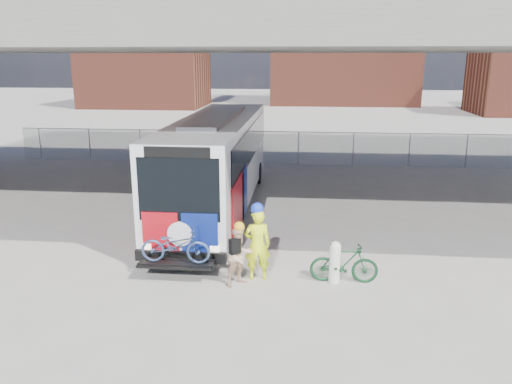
# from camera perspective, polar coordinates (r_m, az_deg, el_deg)

# --- Properties ---
(ground) EXTENTS (160.00, 160.00, 0.00)m
(ground) POSITION_cam_1_polar(r_m,az_deg,el_deg) (16.47, 0.63, -5.37)
(ground) COLOR #9E9991
(ground) RESTS_ON ground
(bus) EXTENTS (2.67, 12.90, 3.69)m
(bus) POSITION_cam_1_polar(r_m,az_deg,el_deg) (19.29, -4.44, 4.14)
(bus) COLOR silver
(bus) RESTS_ON ground
(overpass) EXTENTS (40.00, 16.00, 7.95)m
(overpass) POSITION_cam_1_polar(r_m,az_deg,el_deg) (19.43, 1.77, 17.42)
(overpass) COLOR #605E59
(overpass) RESTS_ON ground
(chainlink_fence) EXTENTS (30.00, 0.06, 30.00)m
(chainlink_fence) POSITION_cam_1_polar(r_m,az_deg,el_deg) (27.74, 2.81, 6.10)
(chainlink_fence) COLOR gray
(chainlink_fence) RESTS_ON ground
(brick_buildings) EXTENTS (54.00, 22.00, 12.00)m
(brick_buildings) POSITION_cam_1_polar(r_m,az_deg,el_deg) (63.60, 5.72, 14.73)
(brick_buildings) COLOR brown
(brick_buildings) RESTS_ON ground
(smokestack) EXTENTS (2.20, 2.20, 25.00)m
(smokestack) POSITION_cam_1_polar(r_m,az_deg,el_deg) (71.82, 16.78, 19.90)
(smokestack) COLOR brown
(smokestack) RESTS_ON ground
(bollard) EXTENTS (0.30, 0.30, 1.14)m
(bollard) POSITION_cam_1_polar(r_m,az_deg,el_deg) (13.39, 8.99, -7.72)
(bollard) COLOR silver
(bollard) RESTS_ON ground
(cyclist_hivis) EXTENTS (0.79, 0.60, 2.13)m
(cyclist_hivis) POSITION_cam_1_polar(r_m,az_deg,el_deg) (13.26, 0.15, -5.81)
(cyclist_hivis) COLOR #E6FF1A
(cyclist_hivis) RESTS_ON ground
(cyclist_tan) EXTENTS (0.97, 0.96, 1.73)m
(cyclist_tan) POSITION_cam_1_polar(r_m,az_deg,el_deg) (13.00, -1.90, -7.24)
(cyclist_tan) COLOR #DBAF8C
(cyclist_tan) RESTS_ON ground
(bike_parked) EXTENTS (1.79, 0.51, 1.07)m
(bike_parked) POSITION_cam_1_polar(r_m,az_deg,el_deg) (13.43, 10.03, -8.02)
(bike_parked) COLOR #143F22
(bike_parked) RESTS_ON ground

